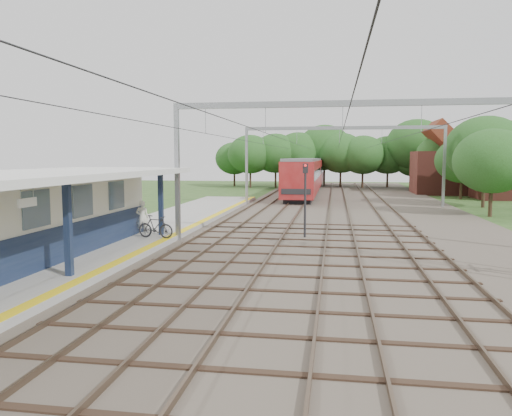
# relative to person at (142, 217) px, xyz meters

# --- Properties ---
(ground) EXTENTS (160.00, 160.00, 0.00)m
(ground) POSITION_rel_person_xyz_m (6.91, -15.00, -1.23)
(ground) COLOR #2D4C1E
(ground) RESTS_ON ground
(ballast_bed) EXTENTS (18.00, 90.00, 0.10)m
(ballast_bed) POSITION_rel_person_xyz_m (10.91, 15.00, -1.18)
(ballast_bed) COLOR #473D33
(ballast_bed) RESTS_ON ground
(platform) EXTENTS (5.00, 52.00, 0.35)m
(platform) POSITION_rel_person_xyz_m (-0.59, -1.00, -1.05)
(platform) COLOR gray
(platform) RESTS_ON ground
(yellow_stripe) EXTENTS (0.45, 52.00, 0.01)m
(yellow_stripe) POSITION_rel_person_xyz_m (1.66, -1.00, -0.87)
(yellow_stripe) COLOR yellow
(yellow_stripe) RESTS_ON platform
(station_building) EXTENTS (3.41, 18.00, 3.40)m
(station_building) POSITION_rel_person_xyz_m (-1.96, -8.00, 0.82)
(station_building) COLOR beige
(station_building) RESTS_ON platform
(canopy) EXTENTS (6.40, 20.00, 3.44)m
(canopy) POSITION_rel_person_xyz_m (-0.86, -9.00, 2.42)
(canopy) COLOR #121E39
(canopy) RESTS_ON platform
(rail_tracks) EXTENTS (11.80, 88.00, 0.15)m
(rail_tracks) POSITION_rel_person_xyz_m (8.41, 15.00, -1.05)
(rail_tracks) COLOR brown
(rail_tracks) RESTS_ON ballast_bed
(catenary_system) EXTENTS (17.22, 88.00, 7.00)m
(catenary_system) POSITION_rel_person_xyz_m (10.30, 10.28, 4.28)
(catenary_system) COLOR gray
(catenary_system) RESTS_ON ground
(tree_band) EXTENTS (31.72, 30.88, 8.82)m
(tree_band) POSITION_rel_person_xyz_m (10.76, 42.12, 3.69)
(tree_band) COLOR #382619
(tree_band) RESTS_ON ground
(house_near) EXTENTS (7.00, 6.12, 7.89)m
(house_near) POSITION_rel_person_xyz_m (27.91, 31.00, 1.76)
(house_near) COLOR brown
(house_near) RESTS_ON ground
(house_far) EXTENTS (8.00, 6.12, 8.66)m
(house_far) POSITION_rel_person_xyz_m (22.91, 37.00, 2.01)
(house_far) COLOR brown
(house_far) RESTS_ON ground
(person) EXTENTS (0.72, 0.55, 1.76)m
(person) POSITION_rel_person_xyz_m (0.00, 0.00, 0.00)
(person) COLOR silver
(person) RESTS_ON platform
(bicycle) EXTENTS (1.93, 0.79, 1.13)m
(bicycle) POSITION_rel_person_xyz_m (1.09, -1.03, -0.32)
(bicycle) COLOR black
(bicycle) RESTS_ON platform
(train) EXTENTS (3.13, 38.91, 4.09)m
(train) POSITION_rel_person_xyz_m (6.41, 38.99, 1.05)
(train) COLOR black
(train) RESTS_ON ballast_bed
(signal_post) EXTENTS (0.28, 0.25, 3.99)m
(signal_post) POSITION_rel_person_xyz_m (8.26, 1.88, 1.20)
(signal_post) COLOR black
(signal_post) RESTS_ON ground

